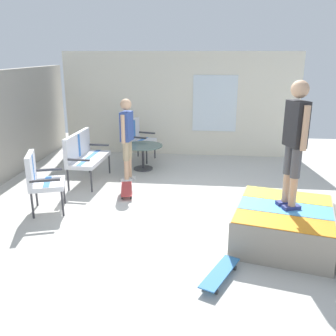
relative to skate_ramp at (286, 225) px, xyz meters
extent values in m
cube|color=beige|center=(0.91, 1.38, -0.32)|extent=(12.00, 12.00, 0.10)
cube|color=silver|center=(4.71, 1.88, 1.04)|extent=(0.20, 6.00, 2.62)
cube|color=silver|center=(4.60, 0.98, 1.08)|extent=(0.03, 1.10, 1.40)
cube|color=gray|center=(0.01, 0.03, -0.01)|extent=(1.71, 1.59, 0.52)
cube|color=orange|center=(-0.46, 0.14, 0.26)|extent=(0.74, 1.32, 0.01)
cube|color=#4C99D8|center=(0.01, 0.03, 0.26)|extent=(0.74, 1.32, 0.01)
cube|color=yellow|center=(0.48, -0.08, 0.26)|extent=(0.74, 1.32, 0.01)
cylinder|color=#B2B2B7|center=(0.15, 0.63, 0.23)|extent=(1.36, 0.37, 0.05)
cylinder|color=#38383D|center=(1.65, 3.33, -0.05)|extent=(0.04, 0.04, 0.44)
cylinder|color=#38383D|center=(2.82, 3.28, -0.05)|extent=(0.04, 0.04, 0.44)
cylinder|color=#38383D|center=(1.66, 3.79, -0.05)|extent=(0.04, 0.04, 0.44)
cylinder|color=#38383D|center=(2.83, 3.75, -0.05)|extent=(0.04, 0.04, 0.44)
cube|color=silver|center=(2.24, 3.54, 0.21)|extent=(1.27, 0.60, 0.08)
cube|color=#3872C6|center=(2.24, 3.54, 0.26)|extent=(1.21, 0.15, 0.00)
cube|color=silver|center=(2.25, 3.77, 0.50)|extent=(1.25, 0.13, 0.50)
cube|color=#3872C6|center=(2.25, 3.77, 0.50)|extent=(0.10, 0.09, 0.46)
cube|color=#38383D|center=(1.64, 3.56, 0.37)|extent=(0.06, 0.47, 0.04)
cube|color=#38383D|center=(2.85, 3.52, 0.37)|extent=(0.06, 0.47, 0.04)
cylinder|color=#38383D|center=(3.63, 2.58, -0.05)|extent=(0.04, 0.04, 0.44)
cylinder|color=#38383D|center=(4.16, 2.45, -0.05)|extent=(0.04, 0.04, 0.44)
cylinder|color=#38383D|center=(3.74, 3.03, -0.05)|extent=(0.04, 0.04, 0.44)
cylinder|color=#38383D|center=(4.27, 2.91, -0.05)|extent=(0.04, 0.04, 0.44)
cube|color=silver|center=(3.95, 2.74, 0.21)|extent=(0.73, 0.68, 0.08)
cube|color=#3872C6|center=(3.95, 2.74, 0.26)|extent=(0.59, 0.23, 0.00)
cube|color=silver|center=(4.00, 2.97, 0.50)|extent=(0.62, 0.22, 0.50)
cube|color=#3872C6|center=(4.00, 2.97, 0.50)|extent=(0.12, 0.10, 0.46)
cube|color=#38383D|center=(3.67, 2.81, 0.37)|extent=(0.15, 0.47, 0.04)
cube|color=#38383D|center=(4.23, 2.68, 0.37)|extent=(0.15, 0.47, 0.04)
cylinder|color=#38383D|center=(0.53, 3.46, -0.05)|extent=(0.04, 0.04, 0.44)
cylinder|color=#38383D|center=(1.04, 3.63, -0.05)|extent=(0.04, 0.04, 0.44)
cylinder|color=#38383D|center=(0.38, 3.91, -0.05)|extent=(0.04, 0.04, 0.44)
cylinder|color=#38383D|center=(0.89, 4.08, -0.05)|extent=(0.04, 0.04, 0.44)
cube|color=silver|center=(0.71, 3.77, 0.21)|extent=(0.76, 0.72, 0.08)
cube|color=#3872C6|center=(0.71, 3.77, 0.26)|extent=(0.58, 0.28, 0.00)
cube|color=silver|center=(0.64, 3.99, 0.50)|extent=(0.61, 0.27, 0.50)
cube|color=#3872C6|center=(0.64, 3.99, 0.50)|extent=(0.12, 0.11, 0.46)
cube|color=#38383D|center=(0.44, 3.68, 0.37)|extent=(0.19, 0.46, 0.04)
cube|color=#38383D|center=(0.99, 3.86, 0.37)|extent=(0.19, 0.46, 0.04)
cylinder|color=#38383D|center=(3.20, 2.59, 0.01)|extent=(0.06, 0.06, 0.55)
cylinder|color=#38383D|center=(3.20, 2.59, -0.25)|extent=(0.44, 0.44, 0.03)
cylinder|color=#4C6660|center=(3.20, 2.59, 0.29)|extent=(0.90, 0.90, 0.02)
cube|color=silver|center=(2.33, 2.78, -0.24)|extent=(0.15, 0.25, 0.05)
cylinder|color=tan|center=(2.33, 2.78, -0.02)|extent=(0.10, 0.10, 0.40)
cylinder|color=tan|center=(2.33, 2.78, 0.39)|extent=(0.13, 0.13, 0.40)
cube|color=silver|center=(2.50, 2.76, -0.24)|extent=(0.15, 0.25, 0.05)
cylinder|color=tan|center=(2.50, 2.76, -0.02)|extent=(0.10, 0.10, 0.40)
cylinder|color=tan|center=(2.50, 2.76, 0.39)|extent=(0.13, 0.13, 0.40)
cube|color=#334C99|center=(2.41, 2.77, 0.89)|extent=(0.34, 0.23, 0.60)
sphere|color=tan|center=(2.41, 2.77, 1.33)|extent=(0.23, 0.23, 0.23)
cylinder|color=tan|center=(2.21, 2.80, 0.87)|extent=(0.08, 0.08, 0.57)
cylinder|color=tan|center=(2.61, 2.74, 0.87)|extent=(0.08, 0.08, 0.57)
cube|color=navy|center=(0.12, 0.02, 0.29)|extent=(0.19, 0.26, 0.05)
cylinder|color=tan|center=(0.12, 0.02, 0.52)|extent=(0.10, 0.10, 0.41)
cylinder|color=#4C4C51|center=(0.12, 0.02, 0.93)|extent=(0.13, 0.13, 0.41)
cube|color=navy|center=(-0.04, -0.04, 0.29)|extent=(0.19, 0.26, 0.05)
cylinder|color=tan|center=(-0.04, -0.04, 0.52)|extent=(0.10, 0.10, 0.41)
cylinder|color=#4C4C51|center=(-0.04, -0.04, 0.93)|extent=(0.13, 0.13, 0.41)
cube|color=#262628|center=(0.04, -0.01, 1.43)|extent=(0.36, 0.28, 0.60)
sphere|color=tan|center=(0.04, -0.01, 1.88)|extent=(0.23, 0.23, 0.23)
cylinder|color=tan|center=(0.23, 0.06, 1.41)|extent=(0.08, 0.08, 0.57)
cylinder|color=tan|center=(-0.14, -0.08, 1.41)|extent=(0.08, 0.08, 0.57)
cube|color=#B23838|center=(1.64, 2.64, -0.17)|extent=(0.82, 0.36, 0.02)
cylinder|color=#333333|center=(1.93, 2.62, -0.24)|extent=(0.06, 0.04, 0.06)
cylinder|color=#333333|center=(1.90, 2.77, -0.24)|extent=(0.06, 0.04, 0.06)
cylinder|color=#333333|center=(1.38, 2.50, -0.24)|extent=(0.06, 0.04, 0.06)
cylinder|color=#333333|center=(1.35, 2.66, -0.24)|extent=(0.06, 0.04, 0.06)
cube|color=#3372B2|center=(-1.01, 0.93, -0.17)|extent=(0.81, 0.52, 0.02)
cylinder|color=#333333|center=(-0.79, 0.74, -0.24)|extent=(0.06, 0.05, 0.06)
cylinder|color=#333333|center=(-0.72, 0.89, -0.24)|extent=(0.06, 0.05, 0.06)
cylinder|color=#333333|center=(-1.29, 0.97, -0.24)|extent=(0.06, 0.05, 0.06)
cylinder|color=#333333|center=(-1.23, 1.12, -0.24)|extent=(0.06, 0.05, 0.06)
camera|label=1|loc=(-4.87, 1.13, 2.32)|focal=39.64mm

